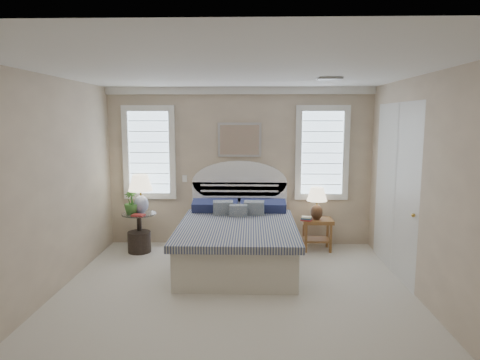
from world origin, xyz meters
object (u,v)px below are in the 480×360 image
lamp_left (141,189)px  nightstand_right (317,227)px  side_table_left (139,228)px  lamp_right (317,200)px  floor_pot (139,242)px  bed (238,238)px

lamp_left → nightstand_right: bearing=1.4°
nightstand_right → lamp_left: 2.99m
side_table_left → lamp_left: lamp_left is taller
side_table_left → lamp_left: (0.03, 0.03, 0.64)m
lamp_left → lamp_right: size_ratio=1.20×
floor_pot → lamp_left: bearing=82.2°
lamp_left → floor_pot: bearing=-97.8°
bed → lamp_right: bed is taller
bed → lamp_right: (1.28, 0.67, 0.47)m
side_table_left → bed: bearing=-19.7°
bed → side_table_left: 1.75m
lamp_right → side_table_left: bearing=-178.5°
bed → floor_pot: 1.72m
nightstand_right → lamp_right: 0.47m
bed → lamp_left: bed is taller
nightstand_right → bed: bearing=-152.0°
bed → floor_pot: bearing=163.0°
side_table_left → floor_pot: 0.24m
bed → lamp_left: bearing=158.9°
side_table_left → lamp_left: size_ratio=0.98×
bed → nightstand_right: size_ratio=4.29×
lamp_right → floor_pot: bearing=-176.7°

